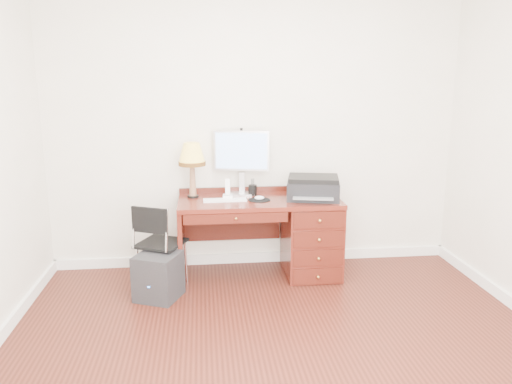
{
  "coord_description": "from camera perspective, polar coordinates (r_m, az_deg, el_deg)",
  "views": [
    {
      "loc": [
        -0.52,
        -3.08,
        1.86
      ],
      "look_at": [
        -0.05,
        1.2,
        0.87
      ],
      "focal_mm": 35.0,
      "sensor_mm": 36.0,
      "label": 1
    }
  ],
  "objects": [
    {
      "name": "desk",
      "position": [
        4.78,
        4.21,
        -4.61
      ],
      "size": [
        1.5,
        0.67,
        0.75
      ],
      "color": "#5C1C13",
      "rests_on": "ground"
    },
    {
      "name": "equipment_box",
      "position": [
        4.4,
        -11.09,
        -9.41
      ],
      "size": [
        0.45,
        0.45,
        0.4
      ],
      "primitive_type": "cube",
      "rotation": [
        0.0,
        0.0,
        -0.41
      ],
      "color": "black",
      "rests_on": "ground"
    },
    {
      "name": "leg_lamp",
      "position": [
        4.67,
        -7.33,
        3.92
      ],
      "size": [
        0.25,
        0.25,
        0.52
      ],
      "color": "black",
      "rests_on": "desk"
    },
    {
      "name": "phone",
      "position": [
        4.64,
        -3.25,
        -0.12
      ],
      "size": [
        0.1,
        0.1,
        0.19
      ],
      "rotation": [
        0.0,
        0.0,
        -0.09
      ],
      "color": "white",
      "rests_on": "desk"
    },
    {
      "name": "mouse_pad",
      "position": [
        4.59,
        0.39,
        -0.81
      ],
      "size": [
        0.2,
        0.2,
        0.04
      ],
      "color": "black",
      "rests_on": "desk"
    },
    {
      "name": "monitor",
      "position": [
        4.78,
        -1.74,
        4.32
      ],
      "size": [
        0.53,
        0.22,
        0.61
      ],
      "rotation": [
        0.0,
        0.0,
        -0.21
      ],
      "color": "silver",
      "rests_on": "desk"
    },
    {
      "name": "keyboard",
      "position": [
        4.58,
        -3.58,
        -0.92
      ],
      "size": [
        0.4,
        0.12,
        0.02
      ],
      "primitive_type": "cube",
      "rotation": [
        0.0,
        0.0,
        0.02
      ],
      "color": "white",
      "rests_on": "desk"
    },
    {
      "name": "chair",
      "position": [
        4.45,
        -10.87,
        -5.28
      ],
      "size": [
        0.49,
        0.5,
        0.79
      ],
      "rotation": [
        0.0,
        0.0,
        -0.43
      ],
      "color": "black",
      "rests_on": "ground"
    },
    {
      "name": "ground",
      "position": [
        3.63,
        3.02,
        -17.77
      ],
      "size": [
        4.0,
        4.0,
        0.0
      ],
      "primitive_type": "plane",
      "color": "#35120C",
      "rests_on": "ground"
    },
    {
      "name": "room_shell",
      "position": [
        4.16,
        1.6,
        -12.77
      ],
      "size": [
        4.0,
        4.0,
        4.0
      ],
      "color": "white",
      "rests_on": "ground"
    },
    {
      "name": "printer",
      "position": [
        4.67,
        6.55,
        0.51
      ],
      "size": [
        0.54,
        0.46,
        0.21
      ],
      "rotation": [
        0.0,
        0.0,
        -0.22
      ],
      "color": "black",
      "rests_on": "desk"
    },
    {
      "name": "pen_cup",
      "position": [
        4.78,
        -0.39,
        0.21
      ],
      "size": [
        0.08,
        0.08,
        0.1
      ],
      "primitive_type": "cylinder",
      "color": "black",
      "rests_on": "desk"
    }
  ]
}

